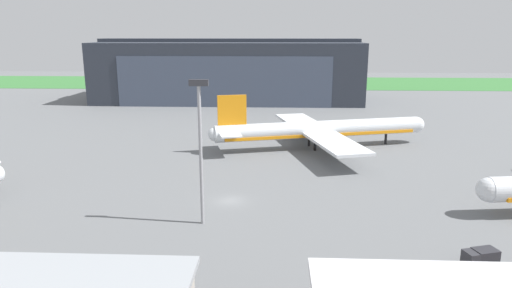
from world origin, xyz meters
TOP-DOWN VIEW (x-y plane):
  - ground_plane at (0.00, 0.00)m, footprint 440.00×440.00m
  - grass_field_strip at (0.00, 160.72)m, footprint 440.00×56.00m
  - maintenance_hangar at (-10.50, 103.72)m, footprint 93.27×35.63m
  - airliner_far_right at (16.10, 32.65)m, footprint 47.36×41.15m
  - pushback_tractor at (28.57, -18.67)m, footprint 3.93×2.91m
  - apron_light_mast at (-2.80, -8.24)m, footprint 2.40×0.50m

SIDE VIEW (x-z plane):
  - ground_plane at x=0.00m, z-range 0.00..0.00m
  - grass_field_strip at x=0.00m, z-range 0.00..0.08m
  - pushback_tractor at x=28.57m, z-range 0.15..2.30m
  - airliner_far_right at x=16.10m, z-range -2.05..10.02m
  - maintenance_hangar at x=-10.50m, z-range -0.46..21.59m
  - apron_light_mast at x=-2.80m, z-range 1.63..20.52m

